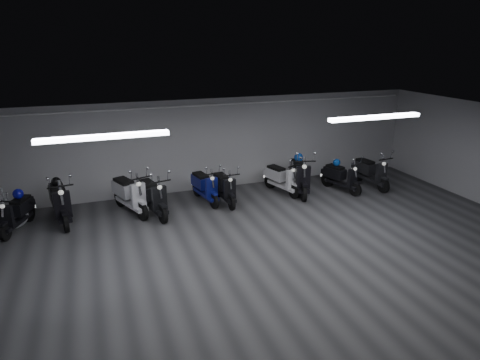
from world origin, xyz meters
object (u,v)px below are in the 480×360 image
object	(u,v)px
scooter_4	(205,181)
helmet_1	(56,182)
scooter_6	(282,174)
helmet_2	(299,157)
helmet_0	(18,194)
scooter_9	(371,167)
scooter_7	(300,170)
scooter_5	(224,182)
scooter_2	(129,188)
scooter_8	(342,172)
scooter_3	(152,191)
scooter_0	(15,208)
scooter_1	(59,196)
helmet_3	(337,163)

from	to	relation	value
scooter_4	helmet_1	size ratio (longest dim) A/B	6.95
scooter_6	helmet_1	world-z (taller)	scooter_6
scooter_4	helmet_2	xyz separation A→B (m)	(2.95, -0.00, 0.43)
scooter_4	helmet_0	bearing A→B (deg)	170.24
scooter_9	helmet_2	size ratio (longest dim) A/B	6.51
scooter_7	helmet_1	bearing A→B (deg)	-167.24
scooter_6	helmet_2	world-z (taller)	scooter_6
scooter_5	scooter_7	bearing A→B (deg)	-2.18
scooter_6	scooter_7	xyz separation A→B (m)	(0.49, -0.19, 0.12)
scooter_5	scooter_9	bearing A→B (deg)	-4.90
scooter_2	helmet_0	xyz separation A→B (m)	(-2.63, 0.04, 0.16)
scooter_8	scooter_9	world-z (taller)	scooter_9
scooter_8	scooter_9	xyz separation A→B (m)	(1.09, 0.03, 0.05)
scooter_3	scooter_8	xyz separation A→B (m)	(5.72, -0.09, -0.08)
scooter_2	scooter_5	xyz separation A→B (m)	(2.59, -0.16, -0.09)
scooter_5	helmet_0	size ratio (longest dim) A/B	6.61
scooter_0	helmet_2	xyz separation A→B (m)	(7.76, 0.26, 0.45)
scooter_4	scooter_1	bearing A→B (deg)	171.34
scooter_0	scooter_5	world-z (taller)	scooter_5
scooter_4	scooter_8	distance (m)	4.21
scooter_9	helmet_1	world-z (taller)	scooter_9
scooter_6	scooter_9	xyz separation A→B (m)	(2.88, -0.43, 0.03)
scooter_9	helmet_3	distance (m)	1.19
scooter_3	scooter_9	distance (m)	6.80
scooter_7	helmet_0	size ratio (longest dim) A/B	7.93
scooter_2	helmet_3	distance (m)	6.20
scooter_3	scooter_9	xyz separation A→B (m)	(6.80, -0.06, -0.04)
helmet_0	helmet_3	xyz separation A→B (m)	(8.83, -0.26, -0.00)
scooter_9	helmet_2	world-z (taller)	scooter_9
scooter_9	helmet_3	xyz separation A→B (m)	(-1.15, 0.19, 0.21)
scooter_1	scooter_6	xyz separation A→B (m)	(6.19, 0.04, -0.10)
helmet_1	scooter_7	bearing A→B (deg)	-3.53
scooter_3	helmet_2	world-z (taller)	scooter_3
scooter_3	scooter_5	world-z (taller)	scooter_3
scooter_2	scooter_5	world-z (taller)	scooter_2
scooter_0	scooter_4	distance (m)	4.81
scooter_7	scooter_1	bearing A→B (deg)	-164.99
helmet_2	helmet_3	size ratio (longest dim) A/B	1.17
scooter_5	scooter_7	xyz separation A→B (m)	(2.37, -0.01, 0.12)
scooter_9	helmet_1	distance (m)	9.15
helmet_2	scooter_0	bearing A→B (deg)	-178.05
scooter_1	helmet_1	bearing A→B (deg)	90.00
scooter_1	helmet_3	bearing A→B (deg)	-11.38
scooter_0	scooter_1	world-z (taller)	scooter_1
helmet_2	helmet_3	bearing A→B (deg)	-15.32
helmet_3	scooter_4	bearing A→B (deg)	175.57
scooter_9	helmet_1	xyz separation A→B (m)	(-9.11, 0.65, 0.36)
helmet_0	helmet_3	size ratio (longest dim) A/B	1.09
scooter_2	scooter_8	bearing A→B (deg)	-25.31
scooter_4	scooter_6	bearing A→B (deg)	-12.36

